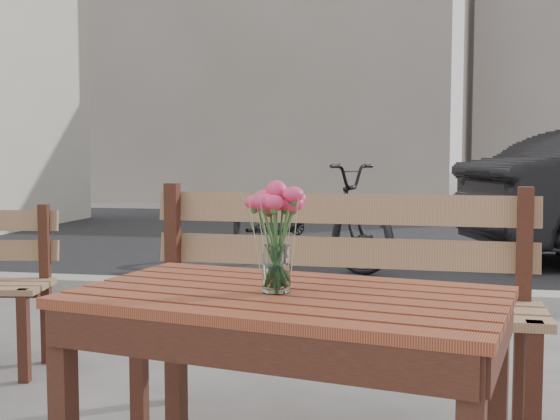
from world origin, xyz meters
name	(u,v)px	position (x,y,z in m)	size (l,w,h in m)	color
street	(384,258)	(0.00, 5.06, 0.03)	(30.00, 8.12, 0.12)	black
backdrop_buildings	(410,41)	(0.17, 14.40, 3.60)	(15.50, 4.00, 8.00)	gray
main_table	(287,334)	(-0.06, -0.09, 0.57)	(1.22, 0.87, 0.69)	#5F2719
main_bench	(335,277)	(-0.03, 0.79, 0.58)	(1.55, 0.52, 0.95)	olive
main_vase	(276,223)	(-0.09, -0.09, 0.87)	(0.16, 0.16, 0.29)	white
bicycle	(307,215)	(-0.69, 4.52, 0.49)	(0.65, 1.85, 0.97)	black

